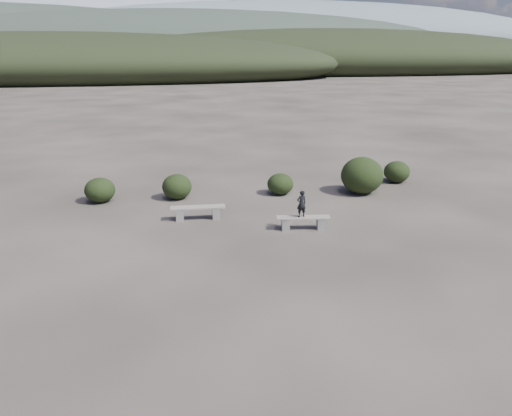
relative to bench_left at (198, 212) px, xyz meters
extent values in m
plane|color=#2D2723|center=(2.25, -5.84, -0.30)|extent=(1200.00, 1200.00, 0.00)
cube|color=slate|center=(-0.66, 0.01, -0.08)|extent=(0.28, 0.39, 0.44)
cube|color=slate|center=(0.66, -0.01, -0.08)|extent=(0.28, 0.39, 0.44)
cube|color=gray|center=(0.00, 0.00, 0.17)|extent=(1.98, 0.43, 0.05)
cube|color=slate|center=(2.92, -1.53, -0.10)|extent=(0.29, 0.38, 0.41)
cube|color=slate|center=(4.13, -1.66, -0.10)|extent=(0.29, 0.38, 0.41)
cube|color=gray|center=(3.53, -1.60, 0.13)|extent=(1.87, 0.58, 0.05)
imported|color=black|center=(3.45, -1.59, 0.63)|extent=(0.38, 0.29, 0.93)
ellipsoid|color=black|center=(-3.81, 2.77, 0.20)|extent=(1.22, 1.22, 1.00)
ellipsoid|color=black|center=(-0.74, 2.75, 0.22)|extent=(1.21, 1.21, 1.04)
ellipsoid|color=black|center=(3.60, 2.75, 0.15)|extent=(1.12, 1.12, 0.89)
ellipsoid|color=black|center=(7.07, 2.38, 0.48)|extent=(1.79, 1.79, 1.56)
ellipsoid|color=black|center=(9.32, 3.87, 0.19)|extent=(1.19, 1.19, 0.99)
ellipsoid|color=black|center=(-22.75, 84.16, 2.40)|extent=(110.00, 40.00, 12.00)
ellipsoid|color=black|center=(37.25, 104.16, 2.85)|extent=(120.00, 44.00, 14.00)
ellipsoid|color=#2D382E|center=(2.25, 154.16, 5.10)|extent=(190.00, 64.00, 24.00)
ellipsoid|color=slate|center=(72.25, 294.16, 9.60)|extent=(340.00, 110.00, 44.00)
ellipsoid|color=#9197A4|center=(-27.75, 394.16, 12.30)|extent=(460.00, 140.00, 56.00)
camera|label=1|loc=(-0.55, -17.28, 5.71)|focal=35.00mm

